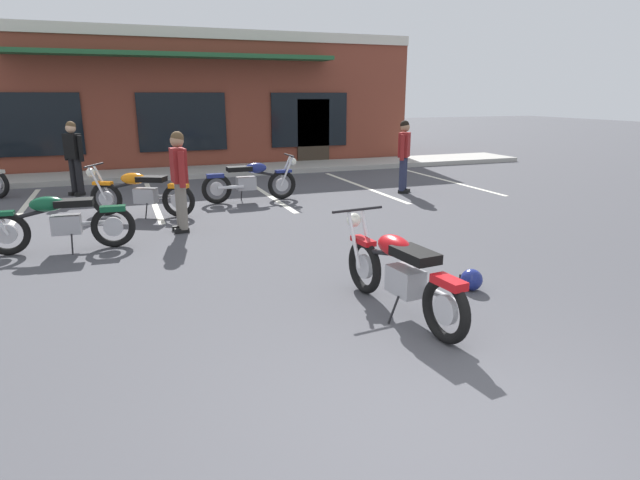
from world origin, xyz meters
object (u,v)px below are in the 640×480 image
motorcycle_foreground_classic (400,272)px  motorcycle_red_sportbike (251,180)px  motorcycle_black_cruiser (58,221)px  motorcycle_silver_naked (140,192)px  person_by_back_row (404,152)px  helmet_on_pavement (471,280)px  person_in_black_shirt (74,154)px  person_in_shorts_foreground (179,176)px

motorcycle_foreground_classic → motorcycle_red_sportbike: 6.53m
motorcycle_red_sportbike → motorcycle_black_cruiser: bearing=-142.6°
motorcycle_silver_naked → person_by_back_row: (5.90, 0.44, 0.49)m
motorcycle_red_sportbike → helmet_on_pavement: size_ratio=8.10×
motorcycle_black_cruiser → person_in_black_shirt: person_in_black_shirt is taller
person_in_shorts_foreground → motorcycle_red_sportbike: bearing=51.4°
person_by_back_row → helmet_on_pavement: (-2.45, -5.99, -0.82)m
person_in_shorts_foreground → helmet_on_pavement: person_in_shorts_foreground is taller
motorcycle_red_sportbike → helmet_on_pavement: bearing=-79.5°
motorcycle_silver_naked → person_in_black_shirt: size_ratio=1.15×
person_in_black_shirt → person_by_back_row: size_ratio=1.00×
motorcycle_red_sportbike → person_in_shorts_foreground: bearing=-128.6°
motorcycle_red_sportbike → person_by_back_row: 3.64m
motorcycle_black_cruiser → person_in_shorts_foreground: size_ratio=1.26×
person_in_black_shirt → person_in_shorts_foreground: same height
motorcycle_red_sportbike → helmet_on_pavement: motorcycle_red_sportbike is taller
motorcycle_foreground_classic → person_in_shorts_foreground: 4.74m
person_by_back_row → person_in_black_shirt: bearing=161.9°
person_in_shorts_foreground → person_in_black_shirt: bearing=113.5°
person_by_back_row → motorcycle_black_cruiser: bearing=-160.9°
person_in_shorts_foreground → motorcycle_silver_naked: bearing=111.8°
person_in_shorts_foreground → helmet_on_pavement: bearing=-54.9°
person_by_back_row → helmet_on_pavement: bearing=-112.2°
motorcycle_silver_naked → person_in_shorts_foreground: person_in_shorts_foreground is taller
motorcycle_foreground_classic → motorcycle_black_cruiser: (-3.54, 3.83, 0.00)m
motorcycle_silver_naked → person_in_black_shirt: 3.11m
motorcycle_black_cruiser → motorcycle_silver_naked: 2.38m
motorcycle_red_sportbike → person_in_black_shirt: 4.18m
motorcycle_foreground_classic → person_by_back_row: 7.27m
motorcycle_red_sportbike → person_by_back_row: bearing=-3.7°
person_in_shorts_foreground → helmet_on_pavement: size_ratio=6.44×
motorcycle_red_sportbike → motorcycle_black_cruiser: same height
motorcycle_silver_naked → person_by_back_row: size_ratio=1.15×
motorcycle_silver_naked → helmet_on_pavement: 6.54m
motorcycle_silver_naked → person_in_black_shirt: bearing=114.4°
motorcycle_black_cruiser → motorcycle_silver_naked: size_ratio=1.10×
motorcycle_black_cruiser → helmet_on_pavement: 5.87m
motorcycle_silver_naked → helmet_on_pavement: size_ratio=7.40×
person_in_shorts_foreground → person_by_back_row: bearing=19.8°
person_in_black_shirt → helmet_on_pavement: bearing=-60.5°
person_in_black_shirt → motorcycle_red_sportbike: bearing=-30.7°
motorcycle_silver_naked → motorcycle_red_sportbike: bearing=16.4°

